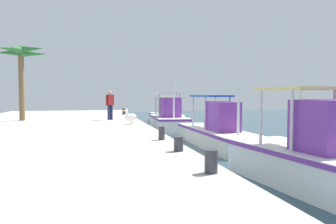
{
  "coord_description": "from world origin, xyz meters",
  "views": [
    {
      "loc": [
        14.29,
        -2.72,
        2.38
      ],
      "look_at": [
        -4.15,
        1.46,
        1.33
      ],
      "focal_mm": 35.38,
      "sensor_mm": 36.0,
      "label": 1
    }
  ],
  "objects_px": {
    "pelican": "(131,117)",
    "fishing_boat_second": "(169,120)",
    "fishing_boat_fourth": "(309,158)",
    "palm_tree": "(21,57)",
    "fishing_boat_nearest": "(167,115)",
    "fishing_boat_third": "(216,132)",
    "mooring_bollard_second": "(162,133)",
    "mooring_bollard_third": "(179,144)",
    "mooring_bollard_fourth": "(211,161)",
    "mooring_bollard_nearest": "(124,111)",
    "fisherman_standing": "(110,104)"
  },
  "relations": [
    {
      "from": "fishing_boat_third",
      "to": "mooring_bollard_second",
      "type": "distance_m",
      "value": 4.39
    },
    {
      "from": "fishing_boat_second",
      "to": "pelican",
      "type": "bearing_deg",
      "value": -38.72
    },
    {
      "from": "fishing_boat_third",
      "to": "palm_tree",
      "type": "height_order",
      "value": "palm_tree"
    },
    {
      "from": "pelican",
      "to": "fishing_boat_second",
      "type": "bearing_deg",
      "value": 141.28
    },
    {
      "from": "fishing_boat_second",
      "to": "palm_tree",
      "type": "xyz_separation_m",
      "value": [
        -0.4,
        -8.8,
        3.78
      ]
    },
    {
      "from": "fishing_boat_third",
      "to": "fisherman_standing",
      "type": "relative_size",
      "value": 3.64
    },
    {
      "from": "fishing_boat_nearest",
      "to": "palm_tree",
      "type": "height_order",
      "value": "palm_tree"
    },
    {
      "from": "mooring_bollard_second",
      "to": "fishing_boat_nearest",
      "type": "bearing_deg",
      "value": 166.81
    },
    {
      "from": "fishing_boat_nearest",
      "to": "fishing_boat_third",
      "type": "height_order",
      "value": "fishing_boat_nearest"
    },
    {
      "from": "mooring_bollard_fourth",
      "to": "palm_tree",
      "type": "height_order",
      "value": "palm_tree"
    },
    {
      "from": "pelican",
      "to": "mooring_bollard_third",
      "type": "height_order",
      "value": "pelican"
    },
    {
      "from": "mooring_bollard_third",
      "to": "fisherman_standing",
      "type": "bearing_deg",
      "value": -173.7
    },
    {
      "from": "mooring_bollard_third",
      "to": "mooring_bollard_fourth",
      "type": "xyz_separation_m",
      "value": [
        2.57,
        0.0,
        0.03
      ]
    },
    {
      "from": "fishing_boat_nearest",
      "to": "fishing_boat_third",
      "type": "distance_m",
      "value": 12.46
    },
    {
      "from": "fishing_boat_fourth",
      "to": "mooring_bollard_second",
      "type": "bearing_deg",
      "value": -140.23
    },
    {
      "from": "fisherman_standing",
      "to": "mooring_bollard_second",
      "type": "bearing_deg",
      "value": 7.86
    },
    {
      "from": "fishing_boat_second",
      "to": "mooring_bollard_nearest",
      "type": "xyz_separation_m",
      "value": [
        -4.68,
        -2.44,
        0.31
      ]
    },
    {
      "from": "mooring_bollard_third",
      "to": "pelican",
      "type": "bearing_deg",
      "value": -177.24
    },
    {
      "from": "fishing_boat_nearest",
      "to": "fishing_boat_fourth",
      "type": "bearing_deg",
      "value": -1.66
    },
    {
      "from": "mooring_bollard_fourth",
      "to": "palm_tree",
      "type": "distance_m",
      "value": 16.39
    },
    {
      "from": "fishing_boat_second",
      "to": "pelican",
      "type": "relative_size",
      "value": 5.29
    },
    {
      "from": "mooring_bollard_third",
      "to": "mooring_bollard_second",
      "type": "bearing_deg",
      "value": -180.0
    },
    {
      "from": "fishing_boat_third",
      "to": "fishing_boat_fourth",
      "type": "relative_size",
      "value": 1.33
    },
    {
      "from": "fishing_boat_nearest",
      "to": "pelican",
      "type": "relative_size",
      "value": 5.33
    },
    {
      "from": "fishing_boat_third",
      "to": "fishing_boat_second",
      "type": "bearing_deg",
      "value": -173.63
    },
    {
      "from": "mooring_bollard_nearest",
      "to": "mooring_bollard_third",
      "type": "distance_m",
      "value": 16.42
    },
    {
      "from": "pelican",
      "to": "palm_tree",
      "type": "xyz_separation_m",
      "value": [
        -3.94,
        -5.97,
        3.3
      ]
    },
    {
      "from": "pelican",
      "to": "mooring_bollard_second",
      "type": "distance_m",
      "value": 5.91
    },
    {
      "from": "mooring_bollard_second",
      "to": "mooring_bollard_fourth",
      "type": "relative_size",
      "value": 0.99
    },
    {
      "from": "pelican",
      "to": "mooring_bollard_fourth",
      "type": "distance_m",
      "value": 10.78
    },
    {
      "from": "fishing_boat_third",
      "to": "pelican",
      "type": "relative_size",
      "value": 6.81
    },
    {
      "from": "fishing_boat_nearest",
      "to": "mooring_bollard_fourth",
      "type": "distance_m",
      "value": 20.69
    },
    {
      "from": "fishing_boat_fourth",
      "to": "mooring_bollard_nearest",
      "type": "relative_size",
      "value": 10.44
    },
    {
      "from": "fisherman_standing",
      "to": "palm_tree",
      "type": "relative_size",
      "value": 0.4
    },
    {
      "from": "mooring_bollard_third",
      "to": "palm_tree",
      "type": "xyz_separation_m",
      "value": [
        -12.14,
        -6.36,
        3.5
      ]
    },
    {
      "from": "mooring_bollard_second",
      "to": "mooring_bollard_third",
      "type": "bearing_deg",
      "value": 0.0
    },
    {
      "from": "mooring_bollard_third",
      "to": "fishing_boat_second",
      "type": "bearing_deg",
      "value": 168.26
    },
    {
      "from": "fishing_boat_nearest",
      "to": "fishing_boat_fourth",
      "type": "relative_size",
      "value": 1.04
    },
    {
      "from": "fishing_boat_nearest",
      "to": "mooring_bollard_fourth",
      "type": "xyz_separation_m",
      "value": [
        20.36,
        -3.63,
        0.43
      ]
    },
    {
      "from": "pelican",
      "to": "mooring_bollard_nearest",
      "type": "bearing_deg",
      "value": 177.24
    },
    {
      "from": "pelican",
      "to": "mooring_bollard_third",
      "type": "distance_m",
      "value": 8.21
    },
    {
      "from": "pelican",
      "to": "mooring_bollard_third",
      "type": "relative_size",
      "value": 2.32
    },
    {
      "from": "fishing_boat_fourth",
      "to": "fishing_boat_second",
      "type": "bearing_deg",
      "value": -177.24
    },
    {
      "from": "fishing_boat_third",
      "to": "pelican",
      "type": "distance_m",
      "value": 4.59
    },
    {
      "from": "fishing_boat_fourth",
      "to": "fisherman_standing",
      "type": "distance_m",
      "value": 13.69
    },
    {
      "from": "fishing_boat_fourth",
      "to": "palm_tree",
      "type": "distance_m",
      "value": 16.91
    },
    {
      "from": "fishing_boat_fourth",
      "to": "mooring_bollard_nearest",
      "type": "distance_m",
      "value": 18.07
    },
    {
      "from": "mooring_bollard_third",
      "to": "palm_tree",
      "type": "bearing_deg",
      "value": -152.34
    },
    {
      "from": "mooring_bollard_second",
      "to": "mooring_bollard_nearest",
      "type": "bearing_deg",
      "value": 180.0
    },
    {
      "from": "fishing_boat_second",
      "to": "fishing_boat_third",
      "type": "height_order",
      "value": "fishing_boat_second"
    }
  ]
}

